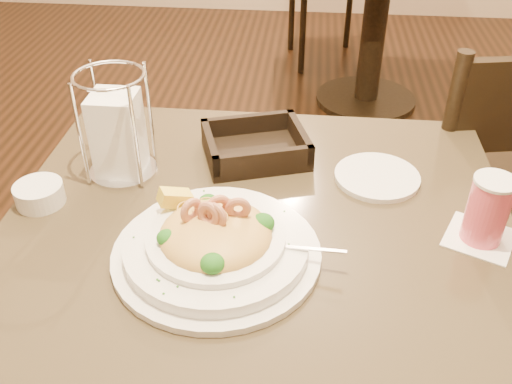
# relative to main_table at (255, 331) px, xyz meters

# --- Properties ---
(main_table) EXTENTS (0.90, 0.90, 0.75)m
(main_table) POSITION_rel_main_table_xyz_m (0.00, 0.00, 0.00)
(main_table) COLOR black
(main_table) RESTS_ON ground
(background_table) EXTENTS (0.96, 0.96, 0.75)m
(background_table) POSITION_rel_main_table_xyz_m (0.38, 2.05, 0.00)
(background_table) COLOR black
(background_table) RESTS_ON ground
(dining_chair_near) EXTENTS (0.49, 0.49, 0.93)m
(dining_chair_near) POSITION_rel_main_table_xyz_m (0.55, 0.58, -0.02)
(dining_chair_near) COLOR black
(dining_chair_near) RESTS_ON ground
(pasta_bowl) EXTENTS (0.38, 0.34, 0.11)m
(pasta_bowl) POSITION_rel_main_table_xyz_m (-0.06, -0.05, 0.27)
(pasta_bowl) COLOR white
(pasta_bowl) RESTS_ON main_table
(drink_glass) EXTENTS (0.14, 0.14, 0.12)m
(drink_glass) POSITION_rel_main_table_xyz_m (0.38, 0.03, 0.30)
(drink_glass) COLOR white
(drink_glass) RESTS_ON main_table
(bread_basket) EXTENTS (0.24, 0.22, 0.06)m
(bread_basket) POSITION_rel_main_table_xyz_m (-0.02, 0.26, 0.26)
(bread_basket) COLOR black
(bread_basket) RESTS_ON main_table
(napkin_caddy) EXTENTS (0.13, 0.13, 0.21)m
(napkin_caddy) POSITION_rel_main_table_xyz_m (-0.28, 0.17, 0.33)
(napkin_caddy) COLOR silver
(napkin_caddy) RESTS_ON main_table
(side_plate) EXTENTS (0.17, 0.17, 0.01)m
(side_plate) POSITION_rel_main_table_xyz_m (0.22, 0.20, 0.24)
(side_plate) COLOR white
(side_plate) RESTS_ON main_table
(butter_ramekin) EXTENTS (0.11, 0.11, 0.04)m
(butter_ramekin) POSITION_rel_main_table_xyz_m (-0.40, 0.06, 0.26)
(butter_ramekin) COLOR white
(butter_ramekin) RESTS_ON main_table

